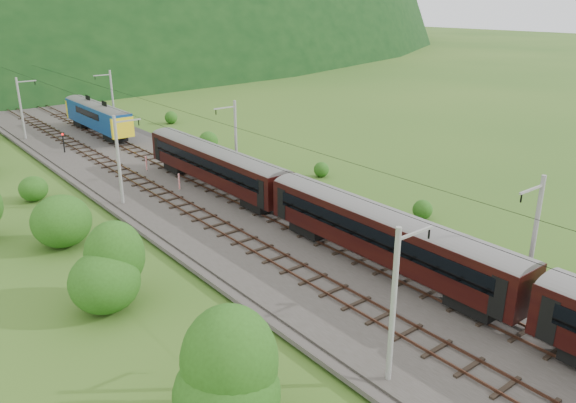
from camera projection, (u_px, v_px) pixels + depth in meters
ground at (463, 339)px, 31.10m from camera, size 600.00×600.00×0.00m
railbed at (339, 272)px, 38.41m from camera, size 14.00×220.00×0.30m
track_left at (313, 279)px, 36.94m from camera, size 2.40×220.00×0.27m
track_right at (364, 259)px, 39.74m from camera, size 2.40×220.00×0.27m
catenary_left at (119, 158)px, 49.56m from camera, size 2.54×192.28×8.00m
catenary_right at (235, 138)px, 56.72m from camera, size 2.54×192.28×8.00m
overhead_wires at (343, 175)px, 36.05m from camera, size 4.83×198.00×0.03m
train at (541, 290)px, 29.38m from camera, size 2.85×135.99×4.95m
hazard_post_near at (179, 182)px, 54.31m from camera, size 0.17×0.17×1.59m
hazard_post_far at (146, 163)px, 60.48m from camera, size 0.17×0.17×1.58m
signal at (63, 141)px, 67.31m from camera, size 0.26×0.26×2.34m
vegetation_left at (81, 259)px, 34.94m from camera, size 10.91×148.77×6.40m
vegetation_right at (536, 244)px, 39.91m from camera, size 5.96×102.50×3.24m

